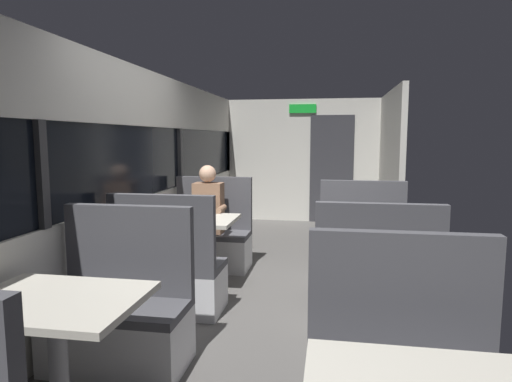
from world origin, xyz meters
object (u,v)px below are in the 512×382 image
dining_table_mid_window (193,227)px  seated_passenger (209,225)px  bench_rear_aisle_facing_end (375,296)px  bench_mid_window_facing_entry (211,241)px  bench_near_window_facing_entry (120,319)px  dining_table_near_window (56,316)px  bench_rear_aisle_facing_entry (362,251)px  bench_mid_window_facing_end (170,276)px  dining_table_rear_aisle (369,238)px

dining_table_mid_window → seated_passenger: 0.64m
bench_rear_aisle_facing_end → bench_mid_window_facing_entry: bearing=138.2°
bench_near_window_facing_entry → bench_mid_window_facing_entry: (0.00, 2.34, 0.00)m
dining_table_near_window → bench_mid_window_facing_entry: 3.06m
dining_table_mid_window → bench_rear_aisle_facing_entry: (1.79, 0.50, -0.31)m
bench_near_window_facing_entry → dining_table_mid_window: size_ratio=1.22×
bench_rear_aisle_facing_entry → bench_mid_window_facing_end: bearing=-146.2°
bench_mid_window_facing_end → bench_rear_aisle_facing_entry: 2.15m
bench_near_window_facing_entry → seated_passenger: (0.00, 2.27, 0.21)m
dining_table_near_window → bench_near_window_facing_entry: bearing=90.0°
dining_table_near_window → bench_rear_aisle_facing_end: size_ratio=0.82×
bench_near_window_facing_entry → bench_mid_window_facing_end: (0.00, 0.94, 0.00)m
dining_table_rear_aisle → bench_rear_aisle_facing_end: bearing=-90.0°
bench_rear_aisle_facing_end → bench_mid_window_facing_end: bearing=173.6°
bench_rear_aisle_facing_entry → dining_table_mid_window: bearing=-164.4°
bench_near_window_facing_entry → seated_passenger: seated_passenger is taller
dining_table_mid_window → bench_rear_aisle_facing_entry: 1.88m
bench_near_window_facing_entry → bench_rear_aisle_facing_entry: 2.79m
dining_table_rear_aisle → bench_rear_aisle_facing_entry: bench_rear_aisle_facing_entry is taller
bench_rear_aisle_facing_entry → bench_near_window_facing_entry: bearing=-129.9°
dining_table_near_window → bench_mid_window_facing_entry: size_ratio=0.82×
dining_table_mid_window → seated_passenger: seated_passenger is taller
dining_table_mid_window → seated_passenger: (0.00, 0.63, -0.10)m
dining_table_near_window → dining_table_mid_window: size_ratio=1.00×
bench_rear_aisle_facing_end → bench_rear_aisle_facing_entry: size_ratio=1.00×
dining_table_mid_window → seated_passenger: size_ratio=0.71×
bench_mid_window_facing_end → dining_table_rear_aisle: 1.88m
bench_near_window_facing_entry → dining_table_mid_window: (0.00, 1.64, 0.31)m
dining_table_mid_window → dining_table_rear_aisle: same height
dining_table_near_window → dining_table_mid_window: (0.00, 2.34, 0.00)m
bench_near_window_facing_entry → bench_rear_aisle_facing_entry: (1.79, 2.14, 0.00)m
bench_mid_window_facing_end → bench_rear_aisle_facing_end: bearing=-6.4°
dining_table_rear_aisle → bench_rear_aisle_facing_entry: 0.77m
dining_table_mid_window → bench_rear_aisle_facing_end: 2.03m
seated_passenger → dining_table_near_window: bearing=-90.0°
bench_mid_window_facing_entry → dining_table_rear_aisle: 2.03m
dining_table_near_window → seated_passenger: seated_passenger is taller
bench_near_window_facing_entry → dining_table_rear_aisle: bearing=38.9°
dining_table_near_window → bench_mid_window_facing_end: bearing=90.0°
bench_rear_aisle_facing_entry → seated_passenger: seated_passenger is taller
bench_mid_window_facing_entry → bench_rear_aisle_facing_end: same height
dining_table_near_window → bench_near_window_facing_entry: 0.77m
dining_table_near_window → bench_rear_aisle_facing_entry: (1.79, 2.84, -0.31)m
dining_table_near_window → dining_table_rear_aisle: (1.79, 2.14, 0.00)m
dining_table_near_window → bench_rear_aisle_facing_entry: bench_rear_aisle_facing_entry is taller
bench_mid_window_facing_entry → bench_rear_aisle_facing_entry: same height
bench_mid_window_facing_end → dining_table_rear_aisle: size_ratio=1.22×
dining_table_near_window → bench_rear_aisle_facing_entry: bearing=57.8°
bench_near_window_facing_entry → dining_table_rear_aisle: 2.32m
dining_table_mid_window → seated_passenger: bearing=90.0°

